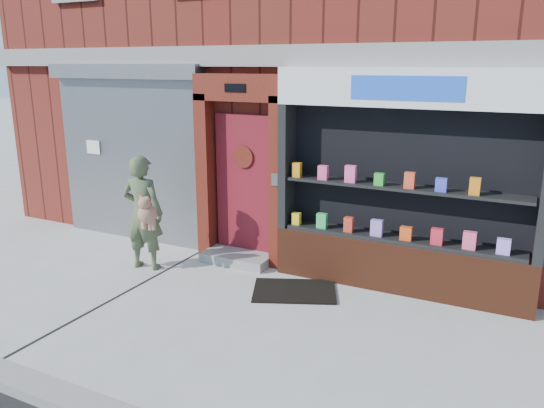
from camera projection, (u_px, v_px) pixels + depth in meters
The scene contains 7 objects.
ground at pixel (221, 316), 6.59m from camera, with size 80.00×80.00×0.00m, color #9E9E99.
building at pixel (373, 15), 10.74m from camera, with size 12.00×8.16×8.00m.
shutter_bay at pixel (130, 143), 9.11m from camera, with size 3.10×0.30×3.04m.
red_door_bay at pixel (241, 170), 8.15m from camera, with size 1.52×0.58×2.90m.
pharmacy_bay at pixel (402, 193), 7.05m from camera, with size 3.50×0.41×3.00m.
woman at pixel (143, 213), 7.93m from camera, with size 0.74×0.59×1.75m.
doormat at pixel (294, 291), 7.29m from camera, with size 1.12×0.79×0.03m, color black.
Camera 1 is at (3.26, -5.09, 3.04)m, focal length 35.00 mm.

